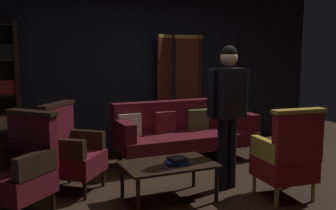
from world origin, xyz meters
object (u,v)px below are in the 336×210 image
object	(u,v)px
folding_screen	(195,87)
coffee_table	(169,167)
armchair_wing_left	(22,167)
book_navy_cloth	(177,162)
standing_figure	(228,104)
armchair_wing_right	(70,150)
armchair_gilt_accent	(288,156)
velvet_couch	(184,130)
book_black_cloth	(177,159)

from	to	relation	value
folding_screen	coffee_table	distance (m)	2.88
armchair_wing_left	book_navy_cloth	xyz separation A→B (m)	(1.57, -0.30, -0.05)
coffee_table	book_navy_cloth	distance (m)	0.12
armchair_wing_left	book_navy_cloth	bearing A→B (deg)	-10.96
armchair_wing_left	book_navy_cloth	distance (m)	1.60
coffee_table	standing_figure	size ratio (longest dim) A/B	0.59
armchair_wing_right	armchair_gilt_accent	bearing A→B (deg)	-29.68
velvet_couch	armchair_wing_right	xyz separation A→B (m)	(-1.80, -0.67, 0.03)
armchair_gilt_accent	armchair_wing_right	distance (m)	2.47
armchair_wing_left	book_navy_cloth	size ratio (longest dim) A/B	4.21
velvet_couch	armchair_gilt_accent	bearing A→B (deg)	-79.49
folding_screen	book_navy_cloth	distance (m)	2.88
coffee_table	armchair_wing_left	distance (m)	1.52
armchair_gilt_accent	standing_figure	xyz separation A→B (m)	(-0.43, 0.57, 0.54)
folding_screen	armchair_wing_left	xyz separation A→B (m)	(-3.03, -2.12, -0.50)
book_black_cloth	standing_figure	bearing A→B (deg)	10.94
armchair_gilt_accent	book_navy_cloth	xyz separation A→B (m)	(-1.14, 0.43, -0.05)
coffee_table	armchair_gilt_accent	size ratio (longest dim) A/B	0.96
book_navy_cloth	folding_screen	bearing A→B (deg)	58.93
coffee_table	armchair_wing_right	xyz separation A→B (m)	(-0.93, 0.73, 0.12)
velvet_couch	armchair_wing_left	distance (m)	2.63
folding_screen	coffee_table	size ratio (longest dim) A/B	1.90
armchair_wing_left	armchair_wing_right	size ratio (longest dim) A/B	1.00
folding_screen	coffee_table	xyz separation A→B (m)	(-1.54, -2.36, -0.61)
coffee_table	standing_figure	bearing A→B (deg)	5.24
folding_screen	book_black_cloth	distance (m)	2.88
folding_screen	standing_figure	world-z (taller)	folding_screen
folding_screen	coffee_table	bearing A→B (deg)	-123.07
folding_screen	book_navy_cloth	world-z (taller)	folding_screen
armchair_wing_right	book_black_cloth	distance (m)	1.29
armchair_gilt_accent	standing_figure	size ratio (longest dim) A/B	0.61
armchair_wing_right	standing_figure	xyz separation A→B (m)	(1.72, -0.66, 0.54)
armchair_wing_right	velvet_couch	bearing A→B (deg)	20.30
standing_figure	book_navy_cloth	size ratio (longest dim) A/B	6.89
folding_screen	book_black_cloth	size ratio (longest dim) A/B	10.54
folding_screen	armchair_wing_left	world-z (taller)	folding_screen
coffee_table	armchair_wing_left	size ratio (longest dim) A/B	0.96
folding_screen	coffee_table	world-z (taller)	folding_screen
book_black_cloth	folding_screen	bearing A→B (deg)	58.93
velvet_couch	standing_figure	size ratio (longest dim) A/B	1.25
armchair_gilt_accent	armchair_wing_left	world-z (taller)	same
coffee_table	standing_figure	distance (m)	1.03
folding_screen	velvet_couch	distance (m)	1.29
book_black_cloth	armchair_wing_left	bearing A→B (deg)	169.04
armchair_wing_left	armchair_gilt_accent	bearing A→B (deg)	-15.13
velvet_couch	armchair_wing_right	distance (m)	1.92
velvet_couch	folding_screen	bearing A→B (deg)	55.12
armchair_gilt_accent	book_navy_cloth	bearing A→B (deg)	159.41
coffee_table	book_black_cloth	size ratio (longest dim) A/B	5.54
armchair_wing_right	book_black_cloth	bearing A→B (deg)	-38.30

